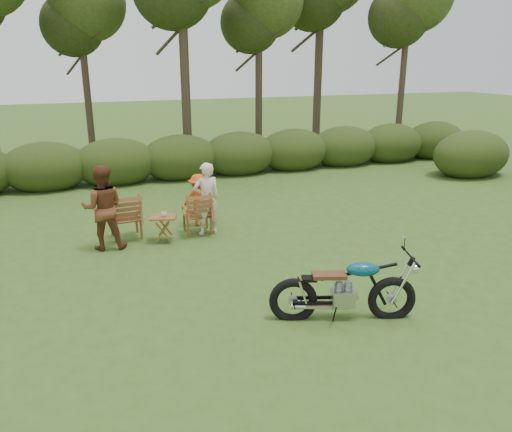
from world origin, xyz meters
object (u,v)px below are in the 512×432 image
object	(u,v)px
motorcycle	(342,318)
adult_b	(107,248)
lawn_chair_left	(127,237)
child	(200,225)
side_table	(164,229)
adult_a	(208,234)
lawn_chair_right	(198,233)
cup	(164,214)

from	to	relation	value
motorcycle	adult_b	xyz separation A→B (m)	(-3.05, 4.20, 0.00)
lawn_chair_left	child	world-z (taller)	child
side_table	adult_a	bearing A→B (deg)	8.77
lawn_chair_right	side_table	xyz separation A→B (m)	(-0.79, -0.29, 0.28)
lawn_chair_right	adult_b	world-z (taller)	adult_b
lawn_chair_right	lawn_chair_left	bearing A→B (deg)	-6.61
motorcycle	cup	bearing A→B (deg)	132.87
cup	lawn_chair_right	bearing A→B (deg)	22.04
lawn_chair_right	lawn_chair_left	size ratio (longest dim) A/B	0.95
motorcycle	cup	world-z (taller)	cup
child	lawn_chair_left	bearing A→B (deg)	23.37
side_table	cup	distance (m)	0.33
lawn_chair_right	child	size ratio (longest dim) A/B	0.78
cup	adult_b	distance (m)	1.34
motorcycle	adult_b	world-z (taller)	adult_b
lawn_chair_right	adult_a	bearing A→B (deg)	145.22
motorcycle	side_table	size ratio (longest dim) A/B	3.67
cup	lawn_chair_left	bearing A→B (deg)	142.94
lawn_chair_right	lawn_chair_left	distance (m)	1.53
cup	adult_a	distance (m)	1.16
adult_a	adult_b	distance (m)	2.17
side_table	adult_b	bearing A→B (deg)	178.55
side_table	adult_b	distance (m)	1.21
lawn_chair_right	side_table	size ratio (longest dim) A/B	1.69
adult_a	child	world-z (taller)	adult_a
cup	adult_a	xyz separation A→B (m)	(0.97, 0.18, -0.61)
lawn_chair_right	child	bearing A→B (deg)	-106.34
adult_a	adult_b	world-z (taller)	adult_b
adult_b	child	size ratio (longest dim) A/B	1.42
cup	child	xyz separation A→B (m)	(0.94, 0.80, -0.61)
side_table	motorcycle	bearing A→B (deg)	-65.86
cup	child	size ratio (longest dim) A/B	0.10
cup	adult_a	size ratio (longest dim) A/B	0.08
lawn_chair_left	side_table	world-z (taller)	side_table
side_table	adult_a	world-z (taller)	adult_a
motorcycle	side_table	xyz separation A→B (m)	(-1.87, 4.17, 0.28)
cup	child	bearing A→B (deg)	40.22
lawn_chair_left	adult_b	xyz separation A→B (m)	(-0.46, -0.49, 0.00)
side_table	child	world-z (taller)	child
lawn_chair_left	child	xyz separation A→B (m)	(1.67, 0.25, 0.00)
lawn_chair_right	cup	xyz separation A→B (m)	(-0.78, -0.32, 0.61)
adult_a	cup	bearing A→B (deg)	7.45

